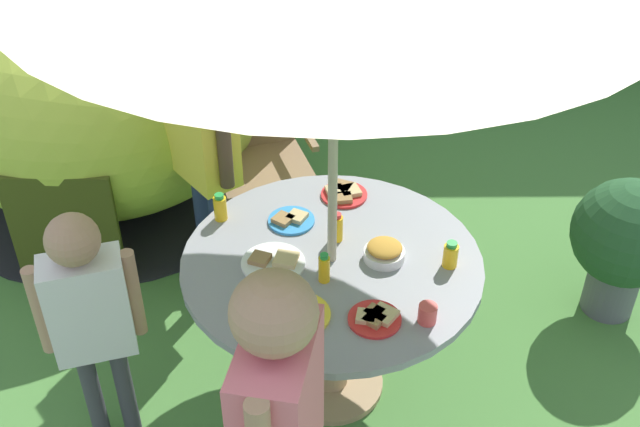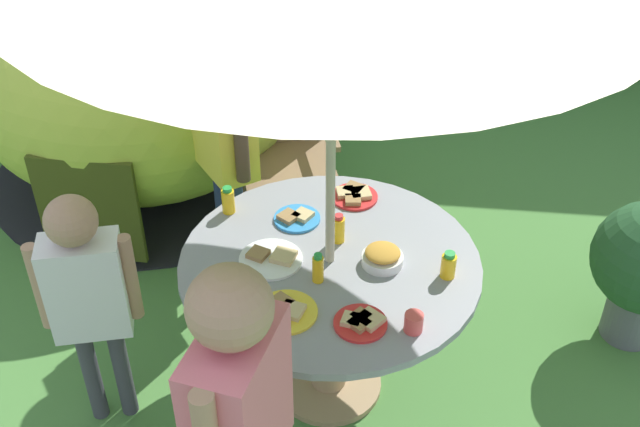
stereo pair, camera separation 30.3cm
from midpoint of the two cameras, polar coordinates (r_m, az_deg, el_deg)
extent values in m
cube|color=#477A38|center=(3.61, -1.69, -12.59)|extent=(10.00, 10.00, 0.02)
cylinder|color=tan|center=(3.60, -1.70, -12.33)|extent=(0.47, 0.47, 0.03)
cylinder|color=tan|center=(3.35, -1.80, -8.53)|extent=(0.15, 0.15, 0.71)
cylinder|color=gray|center=(3.10, -1.93, -3.70)|extent=(1.20, 1.20, 0.03)
cylinder|color=#B7AD8C|center=(2.88, -2.08, 1.88)|extent=(0.04, 0.04, 2.18)
cylinder|color=brown|center=(4.09, -8.44, -1.69)|extent=(0.04, 0.04, 0.44)
cylinder|color=brown|center=(4.15, -2.44, -0.55)|extent=(0.04, 0.04, 0.44)
cylinder|color=brown|center=(4.45, -9.54, 1.71)|extent=(0.04, 0.04, 0.44)
cylinder|color=brown|center=(4.51, -4.00, 2.72)|extent=(0.04, 0.04, 0.44)
cube|color=brown|center=(4.16, -6.32, 3.26)|extent=(0.61, 0.61, 0.04)
cube|color=brown|center=(4.21, -7.25, 8.01)|extent=(0.47, 0.18, 0.52)
cube|color=brown|center=(4.01, -9.62, 5.29)|extent=(0.18, 0.48, 0.03)
cube|color=brown|center=(4.08, -3.47, 6.35)|extent=(0.18, 0.48, 0.03)
ellipsoid|color=#B2C63F|center=(4.70, -17.63, 8.97)|extent=(1.98, 1.99, 1.36)
cylinder|color=black|center=(5.02, -16.24, 2.19)|extent=(2.03, 2.03, 0.01)
cube|color=#3E4516|center=(4.09, -20.26, -1.13)|extent=(0.54, 0.04, 0.61)
cylinder|color=#595960|center=(4.08, 18.57, -5.30)|extent=(0.25, 0.25, 0.25)
sphere|color=#234C28|center=(3.87, 19.55, -1.43)|extent=(0.52, 0.52, 0.52)
cylinder|color=navy|center=(4.07, -10.65, -0.53)|extent=(0.09, 0.09, 0.63)
cylinder|color=navy|center=(3.96, -9.56, -1.58)|extent=(0.09, 0.09, 0.63)
cube|color=yellow|center=(3.69, -11.05, 6.06)|extent=(0.38, 0.41, 0.53)
cylinder|color=#4C3828|center=(3.84, -12.56, 7.56)|extent=(0.07, 0.07, 0.48)
cylinder|color=#4C3828|center=(3.52, -9.51, 5.16)|extent=(0.07, 0.07, 0.48)
sphere|color=#4C3828|center=(3.52, -11.78, 11.42)|extent=(0.24, 0.24, 0.24)
cylinder|color=#3F3F47|center=(3.40, -18.81, -12.58)|extent=(0.07, 0.07, 0.51)
cylinder|color=#3F3F47|center=(3.39, -16.67, -12.27)|extent=(0.07, 0.07, 0.51)
cube|color=white|center=(3.07, -19.36, -6.54)|extent=(0.33, 0.24, 0.43)
cylinder|color=tan|center=(3.08, -22.54, -6.72)|extent=(0.06, 0.06, 0.39)
cylinder|color=tan|center=(3.03, -16.31, -5.74)|extent=(0.06, 0.06, 0.39)
sphere|color=tan|center=(2.87, -20.60, -1.93)|extent=(0.19, 0.19, 0.19)
cube|color=#EA727F|center=(2.35, -6.87, -14.31)|extent=(0.27, 0.40, 0.54)
cylinder|color=tan|center=(2.46, -5.56, -10.29)|extent=(0.07, 0.07, 0.49)
sphere|color=tan|center=(2.06, -7.65, -7.43)|extent=(0.24, 0.24, 0.24)
cylinder|color=white|center=(3.08, 1.92, -3.10)|extent=(0.16, 0.16, 0.04)
ellipsoid|color=gold|center=(3.06, 1.94, -2.59)|extent=(0.14, 0.14, 0.04)
cylinder|color=red|center=(2.83, 0.94, -7.88)|extent=(0.20, 0.20, 0.01)
cube|color=tan|center=(2.82, 1.61, -7.54)|extent=(0.12, 0.12, 0.02)
cube|color=#9E7547|center=(2.83, 0.93, -7.35)|extent=(0.08, 0.08, 0.02)
cube|color=tan|center=(2.81, 0.28, -7.68)|extent=(0.08, 0.08, 0.02)
cube|color=#9E7547|center=(2.80, 0.88, -7.89)|extent=(0.09, 0.09, 0.02)
cylinder|color=white|center=(3.08, -6.28, -3.74)|extent=(0.25, 0.25, 0.01)
cube|color=tan|center=(3.06, -5.34, -3.46)|extent=(0.11, 0.11, 0.02)
cube|color=#9E7547|center=(3.08, -7.25, -3.41)|extent=(0.10, 0.10, 0.02)
cylinder|color=yellow|center=(2.85, -4.63, -7.51)|extent=(0.23, 0.23, 0.01)
cube|color=tan|center=(2.84, -4.16, -7.35)|extent=(0.10, 0.10, 0.02)
cube|color=#9E7547|center=(2.86, -5.09, -6.86)|extent=(0.11, 0.11, 0.02)
cube|color=tan|center=(2.82, -5.24, -7.76)|extent=(0.11, 0.11, 0.02)
cylinder|color=#338CD8|center=(3.29, -4.75, -0.62)|extent=(0.20, 0.20, 0.01)
cube|color=tan|center=(3.28, -4.33, -0.32)|extent=(0.10, 0.10, 0.02)
cube|color=#9E7547|center=(3.27, -5.36, -0.50)|extent=(0.11, 0.11, 0.02)
cylinder|color=red|center=(3.43, -0.75, 1.29)|extent=(0.21, 0.21, 0.01)
cube|color=tan|center=(3.42, -0.32, 1.59)|extent=(0.11, 0.11, 0.02)
cube|color=#9E7547|center=(3.45, -0.85, 1.90)|extent=(0.10, 0.10, 0.02)
cube|color=tan|center=(3.42, -1.43, 1.59)|extent=(0.09, 0.09, 0.02)
cube|color=#9E7547|center=(3.38, -0.80, 1.07)|extent=(0.08, 0.08, 0.02)
cylinder|color=yellow|center=(3.31, -9.92, 0.27)|extent=(0.06, 0.06, 0.11)
cylinder|color=green|center=(3.28, -10.04, 1.15)|extent=(0.04, 0.04, 0.02)
cylinder|color=yellow|center=(2.96, -2.63, -4.22)|extent=(0.04, 0.04, 0.11)
cylinder|color=green|center=(2.91, -2.66, -3.27)|extent=(0.03, 0.03, 0.02)
cylinder|color=yellow|center=(3.05, 6.75, -3.22)|extent=(0.06, 0.06, 0.10)
cylinder|color=green|center=(3.01, 6.82, -2.38)|extent=(0.04, 0.04, 0.02)
cylinder|color=yellow|center=(3.15, -1.51, -1.21)|extent=(0.05, 0.05, 0.11)
cylinder|color=red|center=(3.11, -1.53, -0.26)|extent=(0.04, 0.04, 0.02)
cylinder|color=#E04C47|center=(2.81, 4.82, -7.45)|extent=(0.07, 0.07, 0.07)
camera|label=1|loc=(0.15, -92.86, -2.12)|focal=43.69mm
camera|label=2|loc=(0.15, 87.14, 2.12)|focal=43.69mm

